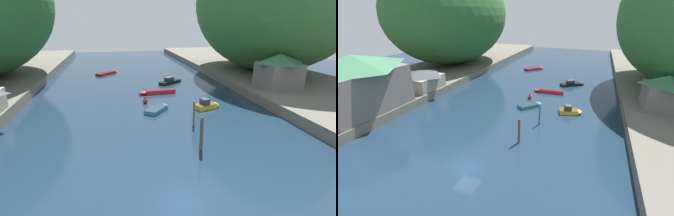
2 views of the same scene
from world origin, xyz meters
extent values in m
plane|color=#192D42|center=(0.00, 30.00, 0.00)|extent=(130.00, 130.00, 0.00)
cube|color=#666056|center=(27.92, 30.00, 0.73)|extent=(22.00, 120.00, 1.47)
ellipsoid|color=#387033|center=(29.02, 38.25, 15.46)|extent=(29.22, 40.90, 27.99)
cube|color=slate|center=(22.46, 22.93, 3.42)|extent=(5.72, 5.79, 3.92)
pyramid|color=#38704C|center=(22.46, 22.93, 6.15)|extent=(6.18, 6.26, 1.53)
cube|color=gold|center=(8.58, 18.86, 0.33)|extent=(3.33, 2.48, 0.67)
ellipsoid|color=gold|center=(10.00, 19.27, 0.33)|extent=(1.88, 1.99, 0.67)
cube|color=#4C3E0E|center=(8.58, 18.86, 0.68)|extent=(3.40, 2.53, 0.03)
cube|color=#333842|center=(8.49, 18.83, 1.07)|extent=(1.33, 1.45, 0.80)
cube|color=teal|center=(1.54, 19.01, 0.26)|extent=(3.64, 3.90, 0.52)
ellipsoid|color=teal|center=(2.71, 20.42, 0.26)|extent=(2.41, 2.44, 0.52)
cube|color=#132A33|center=(1.54, 19.01, 0.53)|extent=(3.71, 3.98, 0.03)
cube|color=red|center=(-5.43, 47.29, 0.25)|extent=(4.63, 4.97, 0.49)
ellipsoid|color=red|center=(-3.79, 49.20, 0.25)|extent=(2.92, 3.01, 0.49)
cube|color=#450A0A|center=(-5.43, 47.29, 0.51)|extent=(4.72, 5.07, 0.03)
cube|color=black|center=(7.02, 35.13, 0.27)|extent=(4.76, 4.08, 0.54)
ellipsoid|color=black|center=(8.94, 36.54, 0.27)|extent=(2.80, 2.60, 0.54)
cube|color=black|center=(7.02, 35.13, 0.56)|extent=(4.85, 4.16, 0.03)
cube|color=#333842|center=(6.90, 35.04, 0.93)|extent=(1.99, 1.87, 0.78)
cube|color=red|center=(3.87, 28.13, 0.31)|extent=(5.15, 1.51, 0.62)
ellipsoid|color=red|center=(1.33, 27.95, 0.31)|extent=(2.61, 1.27, 0.62)
cube|color=#450A0A|center=(3.87, 28.13, 0.64)|extent=(5.26, 1.54, 0.03)
cylinder|color=brown|center=(3.81, 6.91, 1.63)|extent=(0.32, 0.32, 3.25)
sphere|color=brown|center=(3.81, 6.91, 3.32)|extent=(0.29, 0.29, 0.29)
cylinder|color=brown|center=(5.00, 12.98, 1.45)|extent=(0.25, 0.25, 2.90)
sphere|color=brown|center=(5.00, 12.98, 2.95)|extent=(0.22, 0.22, 0.22)
sphere|color=red|center=(0.59, 23.14, 0.40)|extent=(0.79, 0.79, 0.79)
cone|color=red|center=(0.59, 23.14, 0.99)|extent=(0.40, 0.40, 0.40)
cylinder|color=#282D3D|center=(-17.77, 20.38, 1.89)|extent=(0.13, 0.13, 0.85)
cylinder|color=#282D3D|center=(-17.84, 20.55, 1.89)|extent=(0.13, 0.13, 0.85)
cube|color=#2D2D33|center=(-17.80, 20.46, 2.63)|extent=(0.35, 0.44, 0.62)
sphere|color=beige|center=(-17.80, 20.46, 3.05)|extent=(0.22, 0.22, 0.22)
camera|label=1|loc=(-4.05, -14.49, 11.86)|focal=28.00mm
camera|label=2|loc=(11.61, -17.14, 15.62)|focal=24.00mm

